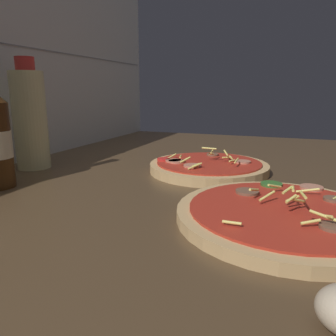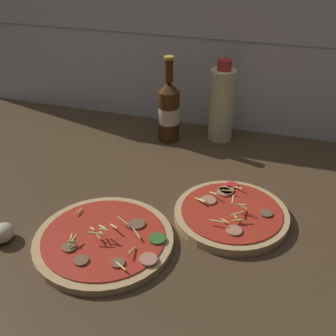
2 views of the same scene
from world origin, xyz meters
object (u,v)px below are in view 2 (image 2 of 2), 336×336
pizza_near (104,240)px  oil_bottle (222,104)px  beer_bottle (169,110)px  mushroom_left (2,233)px  pizza_far (231,214)px

pizza_near → oil_bottle: oil_bottle is taller
oil_bottle → pizza_near: bearing=-103.5°
pizza_near → beer_bottle: 50.17cm
oil_bottle → mushroom_left: bearing=-119.5°
beer_bottle → pizza_far: bearing=-53.0°
pizza_far → oil_bottle: size_ratio=1.05×
beer_bottle → oil_bottle: bearing=18.8°
pizza_near → mushroom_left: pizza_near is taller
mushroom_left → beer_bottle: bearing=70.7°
pizza_far → oil_bottle: 40.75cm
oil_bottle → pizza_far: bearing=-74.8°
pizza_near → mushroom_left: (-20.74, -5.31, 0.94)cm
oil_bottle → beer_bottle: bearing=-161.2°
beer_bottle → mushroom_left: (-19.17, -54.74, -7.49)cm
pizza_near → pizza_far: size_ratio=1.13×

